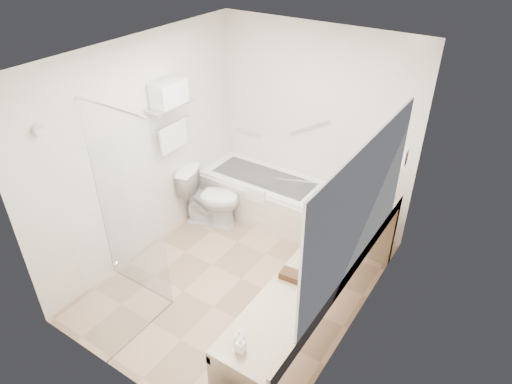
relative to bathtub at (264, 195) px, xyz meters
The scene contains 25 objects.
floor 1.36m from the bathtub, 68.05° to the right, with size 3.20×3.20×0.00m, color tan.
ceiling 2.59m from the bathtub, 68.05° to the right, with size 2.60×3.20×0.10m, color silver.
wall_back 1.15m from the bathtub, 35.84° to the left, with size 2.60×0.10×2.50m, color silver.
wall_front 3.04m from the bathtub, 80.02° to the right, with size 2.60×0.10×2.50m, color silver.
wall_left 1.77m from the bathtub, 122.86° to the right, with size 0.10×3.20×2.50m, color silver.
wall_right 2.39m from the bathtub, 34.55° to the right, with size 0.10×3.20×2.50m, color silver.
bathtub is the anchor object (origin of this frame).
grab_bar_short 0.87m from the bathtub, 144.55° to the left, with size 0.03×0.03×0.40m, color silver.
grab_bar_long 1.12m from the bathtub, 35.51° to the left, with size 0.03×0.03×0.60m, color silver.
shower_enclosure 2.31m from the bathtub, 93.47° to the right, with size 0.96×0.91×2.11m.
towel_shelf 1.85m from the bathtub, 127.02° to the right, with size 0.24×0.55×0.81m.
vanity_counter 2.09m from the bathtub, 42.35° to the right, with size 0.55×2.70×0.95m.
sink 1.92m from the bathtub, 32.47° to the right, with size 0.40×0.52×0.14m, color white.
faucet 2.07m from the bathtub, 30.20° to the right, with size 0.03×0.03×0.14m, color silver.
mirror 2.60m from the bathtub, 37.82° to the right, with size 0.02×2.00×1.20m, color #B2B6BF.
hairdryer_unit 2.12m from the bathtub, ahead, with size 0.08×0.10×0.18m, color white.
toilet 0.73m from the bathtub, 128.75° to the right, with size 0.43×0.77×0.75m, color white.
amenity_basket 2.29m from the bathtub, 51.38° to the right, with size 0.18×0.12×0.06m, color #3F2516.
soap_bottle_a 3.03m from the bathtub, 60.65° to the right, with size 0.06×0.14×0.06m, color white.
soap_bottle_b 2.95m from the bathtub, 61.04° to the right, with size 0.09×0.12×0.09m, color white.
water_bottle_left 1.88m from the bathtub, 32.31° to the right, with size 0.06×0.06×0.20m.
water_bottle_mid 1.78m from the bathtub, 32.12° to the right, with size 0.05×0.05×0.17m.
water_bottle_right 1.54m from the bathtub, ahead, with size 0.05×0.05×0.17m.
drinking_glass_near 1.55m from the bathtub, 18.23° to the right, with size 0.07×0.07×0.09m, color silver.
drinking_glass_far 1.76m from the bathtub, 22.59° to the right, with size 0.08×0.08×0.10m, color silver.
Camera 1 is at (2.24, -3.09, 3.60)m, focal length 32.00 mm.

